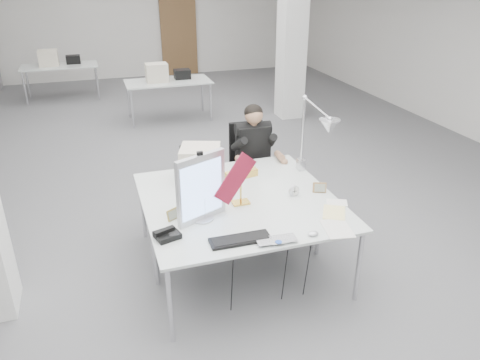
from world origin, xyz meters
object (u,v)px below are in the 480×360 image
object	(u,v)px
desk_main	(255,223)
laptop	(279,244)
desk_phone	(167,235)
bankers_lamp	(241,186)
seated_person	(253,141)
monitor	(201,188)
office_chair	(252,167)
beige_monitor	(201,164)
architect_lamp	(314,136)

from	to	relation	value
desk_main	laptop	world-z (taller)	laptop
desk_main	laptop	distance (m)	0.41
laptop	desk_phone	world-z (taller)	desk_phone
laptop	bankers_lamp	bearing A→B (deg)	99.03
seated_person	laptop	size ratio (longest dim) A/B	3.04
seated_person	monitor	xyz separation A→B (m)	(-0.95, -1.34, 0.16)
office_chair	laptop	world-z (taller)	office_chair
desk_main	beige_monitor	size ratio (longest dim) A/B	4.60
laptop	beige_monitor	size ratio (longest dim) A/B	0.85
laptop	desk_phone	size ratio (longest dim) A/B	1.74
monitor	architect_lamp	size ratio (longest dim) A/B	0.64
office_chair	bankers_lamp	distance (m)	1.38
laptop	desk_phone	xyz separation A→B (m)	(-0.83, 0.38, 0.01)
desk_main	beige_monitor	world-z (taller)	beige_monitor
monitor	beige_monitor	world-z (taller)	monitor
laptop	monitor	bearing A→B (deg)	133.04
office_chair	desk_phone	world-z (taller)	office_chair
seated_person	laptop	distance (m)	1.99
desk_phone	architect_lamp	distance (m)	1.82
bankers_lamp	architect_lamp	bearing A→B (deg)	7.76
monitor	desk_phone	distance (m)	0.49
desk_main	seated_person	bearing A→B (deg)	71.19
desk_main	desk_phone	size ratio (longest dim) A/B	9.47
office_chair	architect_lamp	bearing A→B (deg)	-66.96
desk_phone	beige_monitor	world-z (taller)	beige_monitor
desk_main	architect_lamp	distance (m)	1.18
beige_monitor	architect_lamp	xyz separation A→B (m)	(1.10, -0.30, 0.29)
seated_person	bankers_lamp	bearing A→B (deg)	-111.37
office_chair	seated_person	world-z (taller)	seated_person
desk_main	office_chair	xyz separation A→B (m)	(0.52, 1.58, -0.20)
desk_main	beige_monitor	distance (m)	1.02
office_chair	bankers_lamp	xyz separation A→B (m)	(-0.53, -1.21, 0.39)
desk_main	bankers_lamp	world-z (taller)	bankers_lamp
seated_person	desk_phone	bearing A→B (deg)	-126.59
desk_main	architect_lamp	world-z (taller)	architect_lamp
seated_person	architect_lamp	xyz separation A→B (m)	(0.33, -0.87, 0.33)
desk_main	monitor	world-z (taller)	monitor
desk_main	bankers_lamp	size ratio (longest dim) A/B	4.91
desk_main	architect_lamp	xyz separation A→B (m)	(0.85, 0.66, 0.49)
bankers_lamp	beige_monitor	size ratio (longest dim) A/B	0.94
desk_main	desk_phone	world-z (taller)	desk_phone
office_chair	beige_monitor	size ratio (longest dim) A/B	2.80
desk_phone	architect_lamp	xyz separation A→B (m)	(1.62, 0.68, 0.45)
seated_person	desk_phone	world-z (taller)	seated_person
office_chair	seated_person	size ratio (longest dim) A/B	1.09
beige_monitor	bankers_lamp	bearing A→B (deg)	-49.50
office_chair	monitor	distance (m)	1.76
monitor	laptop	bearing A→B (deg)	-75.01
desk_main	office_chair	world-z (taller)	office_chair
monitor	desk_phone	xyz separation A→B (m)	(-0.35, -0.21, -0.28)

